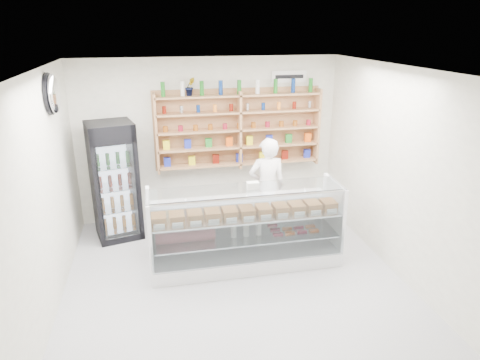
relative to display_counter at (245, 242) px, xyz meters
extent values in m
plane|color=#A8A8AD|center=(-0.24, -0.67, -0.33)|extent=(5.00, 5.00, 0.00)
plane|color=white|center=(-0.24, -0.67, 2.47)|extent=(5.00, 5.00, 0.00)
plane|color=white|center=(-0.24, 1.83, 1.07)|extent=(4.50, 0.00, 4.50)
plane|color=white|center=(-0.24, -3.17, 1.07)|extent=(4.50, 0.00, 4.50)
plane|color=white|center=(-2.49, -0.67, 1.07)|extent=(0.00, 5.00, 5.00)
plane|color=white|center=(2.01, -0.67, 1.07)|extent=(0.00, 5.00, 5.00)
cube|color=white|center=(0.00, -0.01, -0.22)|extent=(2.70, 0.77, 0.23)
cube|color=white|center=(0.00, 0.34, 0.18)|extent=(2.70, 0.05, 0.57)
cube|color=silver|center=(0.00, -0.01, 0.13)|extent=(2.59, 0.67, 0.02)
cube|color=silver|center=(0.00, -0.01, 0.46)|extent=(2.65, 0.70, 0.02)
cube|color=silver|center=(0.00, -0.38, 0.37)|extent=(2.65, 0.11, 0.94)
cube|color=silver|center=(0.00, -0.06, 0.84)|extent=(2.65, 0.54, 0.01)
imported|color=white|center=(0.55, 0.85, 0.49)|extent=(0.62, 0.42, 1.64)
cube|color=black|center=(-1.84, 1.29, 0.62)|extent=(0.82, 0.80, 1.90)
cube|color=#340538|center=(-1.91, 0.98, 1.42)|extent=(0.66, 0.18, 0.27)
cube|color=silver|center=(-1.92, 0.97, 0.53)|extent=(0.56, 0.14, 1.50)
cube|color=tan|center=(-1.14, 1.67, 1.26)|extent=(0.04, 0.28, 1.33)
cube|color=tan|center=(0.26, 1.67, 1.26)|extent=(0.04, 0.28, 1.33)
cube|color=tan|center=(1.66, 1.67, 1.26)|extent=(0.04, 0.28, 1.33)
cube|color=tan|center=(0.26, 1.67, 0.67)|extent=(2.80, 0.28, 0.03)
cube|color=tan|center=(0.26, 1.67, 0.97)|extent=(2.80, 0.28, 0.03)
cube|color=tan|center=(0.26, 1.67, 1.27)|extent=(2.80, 0.28, 0.03)
cube|color=tan|center=(0.26, 1.67, 1.57)|extent=(2.80, 0.28, 0.03)
cube|color=tan|center=(0.26, 1.67, 1.85)|extent=(2.80, 0.28, 0.03)
imported|color=#1E6626|center=(-0.55, 1.67, 2.01)|extent=(0.19, 0.17, 0.30)
ellipsoid|color=silver|center=(-2.41, 0.53, 2.12)|extent=(0.15, 0.50, 0.50)
cube|color=white|center=(1.16, 1.80, 2.12)|extent=(0.62, 0.03, 0.20)
camera|label=1|loc=(-1.20, -5.35, 2.94)|focal=32.00mm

